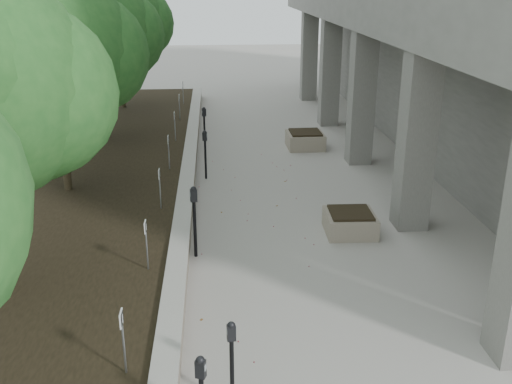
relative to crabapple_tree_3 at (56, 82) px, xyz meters
name	(u,v)px	position (x,y,z in m)	size (l,w,h in m)	color
retaining_wall	(188,179)	(2.97, 1.00, -2.87)	(0.39, 26.00, 0.50)	gray
planting_bed	(52,184)	(-0.70, 1.00, -2.92)	(7.00, 26.00, 0.40)	#2C2316
crabapple_tree_3	(56,82)	(0.00, 0.00, 0.00)	(4.60, 4.00, 5.44)	#245E24
crabapple_tree_4	(95,55)	(0.00, 5.00, 0.00)	(4.60, 4.00, 5.44)	#245E24
crabapple_tree_5	(118,39)	(0.00, 10.00, 0.00)	(4.60, 4.00, 5.44)	#245E24
parking_sign_2	(123,343)	(2.45, -7.50, -2.24)	(0.04, 0.22, 0.96)	black
parking_sign_3	(147,245)	(2.45, -4.50, -2.24)	(0.04, 0.22, 0.96)	black
parking_sign_4	(160,189)	(2.45, -1.50, -2.24)	(0.04, 0.22, 0.96)	black
parking_sign_5	(169,152)	(2.45, 1.50, -2.24)	(0.04, 0.22, 0.96)	black
parking_sign_6	(175,126)	(2.45, 4.50, -2.24)	(0.04, 0.22, 0.96)	black
parking_sign_7	(180,107)	(2.45, 7.50, -2.24)	(0.04, 0.22, 0.96)	black
parking_sign_8	(183,92)	(2.45, 10.50, -2.24)	(0.04, 0.22, 0.96)	black
parking_meter_2	(232,365)	(3.88, -7.80, -2.46)	(0.13, 0.09, 1.33)	black
parking_meter_3	(195,222)	(3.28, -3.23, -2.35)	(0.15, 0.11, 1.54)	black
parking_meter_4	(205,155)	(3.46, 1.74, -2.41)	(0.14, 0.10, 1.43)	black
parking_meter_5	(204,129)	(3.41, 4.68, -2.39)	(0.14, 0.10, 1.47)	black
planter_front	(350,222)	(6.74, -2.29, -2.86)	(1.10, 1.10, 0.51)	gray
planter_back	(305,140)	(6.80, 4.75, -2.84)	(1.22, 1.22, 0.57)	gray
berry_scatter	(263,249)	(4.70, -3.00, -3.11)	(3.30, 14.10, 0.02)	maroon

